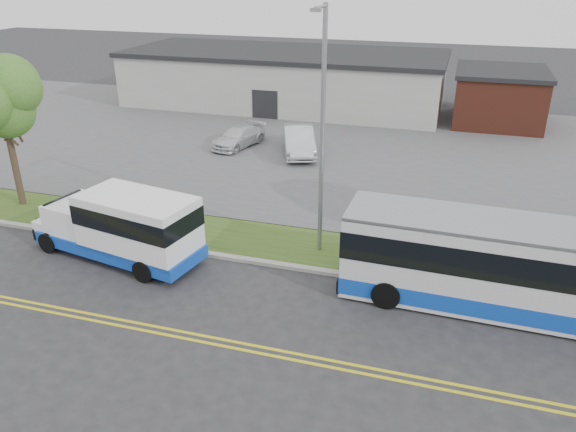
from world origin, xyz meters
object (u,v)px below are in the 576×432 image
(streetlight_near, at_px, (322,128))
(tree_west, at_px, (1,101))
(shuttle_bus, at_px, (125,225))
(parked_car_b, at_px, (239,137))
(transit_bus, at_px, (515,268))
(parked_car_a, at_px, (299,141))
(pedestrian, at_px, (129,215))

(streetlight_near, bearing_deg, tree_west, 178.20)
(shuttle_bus, xyz_separation_m, parked_car_b, (-1.17, 14.97, -0.77))
(parked_car_b, bearing_deg, streetlight_near, -40.28)
(shuttle_bus, xyz_separation_m, transit_bus, (14.36, 0.62, 0.11))
(streetlight_near, relative_size, parked_car_a, 1.90)
(streetlight_near, height_order, shuttle_bus, streetlight_near)
(streetlight_near, distance_m, parked_car_b, 15.47)
(tree_west, relative_size, parked_car_a, 1.38)
(shuttle_bus, relative_size, transit_bus, 0.66)
(streetlight_near, xyz_separation_m, shuttle_bus, (-7.16, -2.74, -3.74))
(tree_west, height_order, parked_car_b, tree_west)
(streetlight_near, relative_size, parked_car_b, 2.22)
(parked_car_b, bearing_deg, transit_bus, -27.29)
(streetlight_near, bearing_deg, parked_car_b, 124.27)
(pedestrian, relative_size, parked_car_a, 0.33)
(shuttle_bus, bearing_deg, streetlight_near, 31.61)
(streetlight_near, bearing_deg, transit_bus, -16.45)
(parked_car_a, bearing_deg, tree_west, -153.62)
(parked_car_a, bearing_deg, transit_bus, -71.03)
(tree_west, relative_size, pedestrian, 4.12)
(transit_bus, distance_m, parked_car_a, 18.11)
(shuttle_bus, distance_m, pedestrian, 2.26)
(shuttle_bus, height_order, transit_bus, transit_bus)
(tree_west, distance_m, transit_bus, 22.63)
(shuttle_bus, height_order, parked_car_a, shuttle_bus)
(streetlight_near, distance_m, shuttle_bus, 8.53)
(shuttle_bus, xyz_separation_m, parked_car_a, (2.90, 14.62, -0.57))
(parked_car_a, xyz_separation_m, parked_car_b, (-4.07, 0.35, -0.21))
(streetlight_near, relative_size, transit_bus, 0.83)
(parked_car_a, bearing_deg, shuttle_bus, -121.56)
(tree_west, height_order, transit_bus, tree_west)
(streetlight_near, height_order, parked_car_a, streetlight_near)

